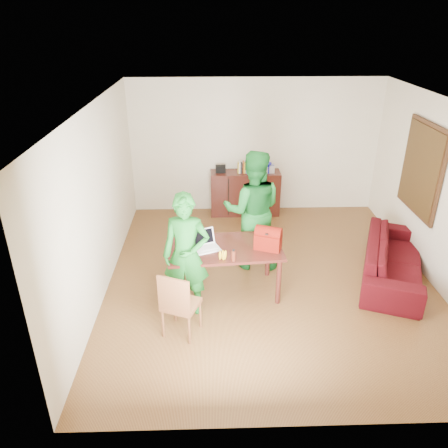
{
  "coord_description": "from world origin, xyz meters",
  "views": [
    {
      "loc": [
        -0.89,
        -5.81,
        3.79
      ],
      "look_at": [
        -0.72,
        -0.13,
        1.03
      ],
      "focal_mm": 35.0,
      "sensor_mm": 36.0,
      "label": 1
    }
  ],
  "objects_px": {
    "table": "(224,253)",
    "chair": "(181,315)",
    "bottle": "(233,255)",
    "person_far": "(253,210)",
    "sofa": "(394,259)",
    "person_near": "(186,255)",
    "laptop": "(207,247)",
    "red_bag": "(268,240)"
  },
  "relations": [
    {
      "from": "person_far",
      "to": "sofa",
      "type": "relative_size",
      "value": 0.9
    },
    {
      "from": "person_near",
      "to": "laptop",
      "type": "bearing_deg",
      "value": 59.46
    },
    {
      "from": "chair",
      "to": "sofa",
      "type": "xyz_separation_m",
      "value": [
        3.25,
        1.26,
        0.04
      ]
    },
    {
      "from": "person_near",
      "to": "red_bag",
      "type": "relative_size",
      "value": 4.78
    },
    {
      "from": "bottle",
      "to": "sofa",
      "type": "relative_size",
      "value": 0.08
    },
    {
      "from": "red_bag",
      "to": "sofa",
      "type": "distance_m",
      "value": 2.17
    },
    {
      "from": "person_near",
      "to": "bottle",
      "type": "height_order",
      "value": "person_near"
    },
    {
      "from": "table",
      "to": "chair",
      "type": "bearing_deg",
      "value": -126.98
    },
    {
      "from": "chair",
      "to": "person_near",
      "type": "distance_m",
      "value": 0.79
    },
    {
      "from": "bottle",
      "to": "person_far",
      "type": "bearing_deg",
      "value": 72.97
    },
    {
      "from": "table",
      "to": "bottle",
      "type": "relative_size",
      "value": 9.87
    },
    {
      "from": "bottle",
      "to": "table",
      "type": "bearing_deg",
      "value": 105.77
    },
    {
      "from": "table",
      "to": "red_bag",
      "type": "xyz_separation_m",
      "value": [
        0.62,
        -0.06,
        0.23
      ]
    },
    {
      "from": "table",
      "to": "person_near",
      "type": "height_order",
      "value": "person_near"
    },
    {
      "from": "red_bag",
      "to": "table",
      "type": "bearing_deg",
      "value": -164.74
    },
    {
      "from": "person_far",
      "to": "red_bag",
      "type": "height_order",
      "value": "person_far"
    },
    {
      "from": "person_far",
      "to": "bottle",
      "type": "relative_size",
      "value": 11.38
    },
    {
      "from": "person_far",
      "to": "red_bag",
      "type": "xyz_separation_m",
      "value": [
        0.14,
        -0.86,
        -0.08
      ]
    },
    {
      "from": "person_far",
      "to": "red_bag",
      "type": "bearing_deg",
      "value": 103.64
    },
    {
      "from": "person_near",
      "to": "sofa",
      "type": "relative_size",
      "value": 0.81
    },
    {
      "from": "chair",
      "to": "red_bag",
      "type": "relative_size",
      "value": 2.57
    },
    {
      "from": "table",
      "to": "bottle",
      "type": "height_order",
      "value": "bottle"
    },
    {
      "from": "table",
      "to": "red_bag",
      "type": "relative_size",
      "value": 4.62
    },
    {
      "from": "table",
      "to": "red_bag",
      "type": "distance_m",
      "value": 0.66
    },
    {
      "from": "chair",
      "to": "person_near",
      "type": "bearing_deg",
      "value": 105.26
    },
    {
      "from": "person_far",
      "to": "sofa",
      "type": "xyz_separation_m",
      "value": [
        2.19,
        -0.46,
        -0.66
      ]
    },
    {
      "from": "chair",
      "to": "person_far",
      "type": "height_order",
      "value": "person_far"
    },
    {
      "from": "person_far",
      "to": "sofa",
      "type": "height_order",
      "value": "person_far"
    },
    {
      "from": "person_near",
      "to": "red_bag",
      "type": "height_order",
      "value": "person_near"
    },
    {
      "from": "table",
      "to": "chair",
      "type": "distance_m",
      "value": 1.17
    },
    {
      "from": "bottle",
      "to": "red_bag",
      "type": "relative_size",
      "value": 0.47
    },
    {
      "from": "chair",
      "to": "laptop",
      "type": "xyz_separation_m",
      "value": [
        0.34,
        0.86,
        0.53
      ]
    },
    {
      "from": "laptop",
      "to": "sofa",
      "type": "distance_m",
      "value": 2.98
    },
    {
      "from": "bottle",
      "to": "sofa",
      "type": "xyz_separation_m",
      "value": [
        2.56,
        0.72,
        -0.53
      ]
    },
    {
      "from": "chair",
      "to": "sofa",
      "type": "height_order",
      "value": "chair"
    },
    {
      "from": "table",
      "to": "laptop",
      "type": "bearing_deg",
      "value": -169.79
    },
    {
      "from": "person_near",
      "to": "bottle",
      "type": "relative_size",
      "value": 10.2
    },
    {
      "from": "person_far",
      "to": "sofa",
      "type": "bearing_deg",
      "value": 172.23
    },
    {
      "from": "table",
      "to": "laptop",
      "type": "relative_size",
      "value": 4.05
    },
    {
      "from": "bottle",
      "to": "sofa",
      "type": "height_order",
      "value": "bottle"
    },
    {
      "from": "person_far",
      "to": "laptop",
      "type": "bearing_deg",
      "value": 54.1
    },
    {
      "from": "table",
      "to": "laptop",
      "type": "distance_m",
      "value": 0.29
    }
  ]
}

